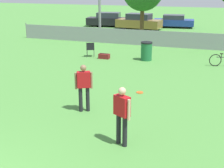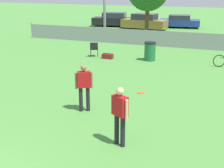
{
  "view_description": "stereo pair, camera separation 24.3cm",
  "coord_description": "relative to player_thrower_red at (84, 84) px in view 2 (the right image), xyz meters",
  "views": [
    {
      "loc": [
        5.02,
        -3.47,
        4.14
      ],
      "look_at": [
        1.7,
        5.63,
        1.05
      ],
      "focal_mm": 50.0,
      "sensor_mm": 36.0,
      "label": 1
    },
    {
      "loc": [
        5.25,
        -3.38,
        4.14
      ],
      "look_at": [
        1.7,
        5.63,
        1.05
      ],
      "focal_mm": 50.0,
      "sensor_mm": 36.0,
      "label": 2
    }
  ],
  "objects": [
    {
      "name": "player_thrower_red",
      "position": [
        0.0,
        0.0,
        0.0
      ],
      "size": [
        0.54,
        0.4,
        1.64
      ],
      "rotation": [
        0.0,
        0.0,
        0.5
      ],
      "color": "black",
      "rests_on": "ground_plane"
    },
    {
      "name": "trash_bin",
      "position": [
        0.14,
        8.09,
        -0.42
      ],
      "size": [
        0.66,
        0.66,
        1.06
      ],
      "color": "#1E6638",
      "rests_on": "ground_plane"
    },
    {
      "name": "player_defender_red",
      "position": [
        1.94,
        -1.8,
        0.0
      ],
      "size": [
        0.54,
        0.4,
        1.64
      ],
      "rotation": [
        0.0,
        0.0,
        -0.49
      ],
      "color": "black",
      "rests_on": "ground_plane"
    },
    {
      "name": "fence_backline",
      "position": [
        -0.73,
        12.47,
        -0.4
      ],
      "size": [
        20.49,
        0.07,
        1.21
      ],
      "color": "gray",
      "rests_on": "ground_plane"
    },
    {
      "name": "parked_car_tan",
      "position": [
        -3.69,
        20.45,
        -0.23
      ],
      "size": [
        4.39,
        2.13,
        1.51
      ],
      "rotation": [
        0.0,
        0.0,
        -0.09
      ],
      "color": "black",
      "rests_on": "ground_plane"
    },
    {
      "name": "frisbee_disc",
      "position": [
        1.29,
        2.49,
        -0.94
      ],
      "size": [
        0.28,
        0.28,
        0.03
      ],
      "color": "#E5591E",
      "rests_on": "ground_plane"
    },
    {
      "name": "gear_bag_sideline",
      "position": [
        -2.28,
        7.66,
        -0.81
      ],
      "size": [
        0.62,
        0.34,
        0.31
      ],
      "color": "maroon",
      "rests_on": "ground_plane"
    },
    {
      "name": "parked_car_blue",
      "position": [
        -0.79,
        23.09,
        -0.33
      ],
      "size": [
        4.16,
        2.24,
        1.26
      ],
      "rotation": [
        0.0,
        0.0,
        0.12
      ],
      "color": "black",
      "rests_on": "ground_plane"
    },
    {
      "name": "folding_chair_sideline",
      "position": [
        -3.23,
        7.83,
        -0.44
      ],
      "size": [
        0.61,
        0.61,
        0.88
      ],
      "rotation": [
        0.0,
        0.0,
        3.52
      ],
      "color": "#333338",
      "rests_on": "ground_plane"
    },
    {
      "name": "parked_car_dark",
      "position": [
        -7.24,
        21.58,
        -0.26
      ],
      "size": [
        4.65,
        2.4,
        1.43
      ],
      "rotation": [
        0.0,
        0.0,
        0.16
      ],
      "color": "black",
      "rests_on": "ground_plane"
    }
  ]
}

